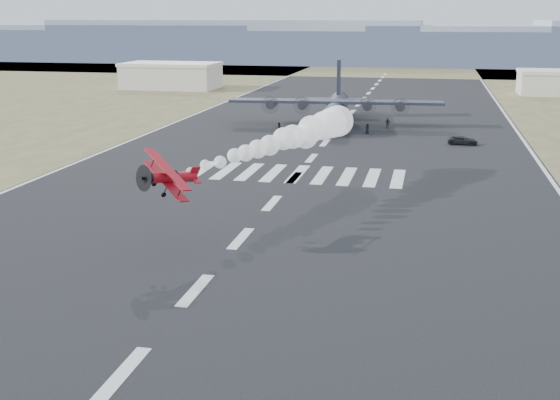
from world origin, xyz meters
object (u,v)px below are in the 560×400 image
(crew_a, at_px, (322,124))
(crew_d, at_px, (387,123))
(aerobatic_biplane, at_px, (169,177))
(crew_g, at_px, (312,128))
(support_vehicle, at_px, (463,140))
(crew_h, at_px, (334,126))
(hangar_left, at_px, (171,75))
(transport_aircraft, at_px, (336,108))
(crew_c, at_px, (312,127))
(crew_b, at_px, (300,126))
(crew_f, at_px, (279,127))
(crew_e, at_px, (367,129))

(crew_a, distance_m, crew_d, 11.22)
(aerobatic_biplane, relative_size, crew_g, 3.31)
(crew_g, bearing_deg, crew_d, 179.00)
(support_vehicle, bearing_deg, crew_h, 71.34)
(hangar_left, distance_m, transport_aircraft, 73.90)
(hangar_left, bearing_deg, aerobatic_biplane, -69.30)
(crew_c, bearing_deg, crew_h, 7.36)
(transport_aircraft, distance_m, support_vehicle, 26.99)
(crew_b, relative_size, crew_f, 1.08)
(transport_aircraft, relative_size, support_vehicle, 8.43)
(crew_d, height_order, crew_h, crew_h)
(support_vehicle, xyz_separation_m, crew_d, (-11.98, 13.47, 0.24))
(crew_g, height_order, crew_h, crew_h)
(crew_g, bearing_deg, transport_aircraft, -136.99)
(support_vehicle, bearing_deg, crew_f, 81.09)
(transport_aircraft, bearing_deg, crew_c, -108.05)
(crew_b, distance_m, crew_h, 5.64)
(crew_d, bearing_deg, crew_h, -145.74)
(crew_e, bearing_deg, crew_a, 4.50)
(hangar_left, distance_m, crew_c, 80.21)
(support_vehicle, height_order, crew_h, crew_h)
(transport_aircraft, xyz_separation_m, crew_h, (0.95, -8.74, -1.87))
(transport_aircraft, distance_m, crew_g, 11.09)
(crew_d, bearing_deg, support_vehicle, -48.64)
(hangar_left, distance_m, crew_h, 81.10)
(crew_d, bearing_deg, aerobatic_biplane, -101.18)
(crew_e, height_order, crew_g, crew_g)
(crew_g, bearing_deg, crew_b, -61.16)
(crew_f, bearing_deg, hangar_left, 28.62)
(crew_b, distance_m, crew_g, 2.49)
(crew_d, xyz_separation_m, crew_g, (-11.72, -7.68, -0.02))
(crew_f, distance_m, crew_h, 9.04)
(hangar_left, xyz_separation_m, crew_c, (48.52, -63.83, -2.52))
(crew_c, relative_size, crew_d, 1.04)
(crew_c, height_order, crew_d, crew_c)
(crew_g, distance_m, crew_h, 3.87)
(aerobatic_biplane, relative_size, transport_aircraft, 0.15)
(crew_a, height_order, crew_f, crew_a)
(crew_a, height_order, crew_h, crew_h)
(aerobatic_biplane, bearing_deg, crew_a, 105.25)
(transport_aircraft, relative_size, crew_c, 20.85)
(crew_a, relative_size, crew_h, 0.92)
(hangar_left, height_order, crew_h, hangar_left)
(transport_aircraft, bearing_deg, crew_f, -131.05)
(crew_e, bearing_deg, crew_c, 33.54)
(crew_c, height_order, crew_f, crew_c)
(crew_f, bearing_deg, support_vehicle, -106.17)
(crew_c, bearing_deg, crew_g, -111.35)
(support_vehicle, xyz_separation_m, crew_b, (-25.93, 6.92, 0.26))
(transport_aircraft, xyz_separation_m, crew_f, (-7.85, -10.78, -1.96))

